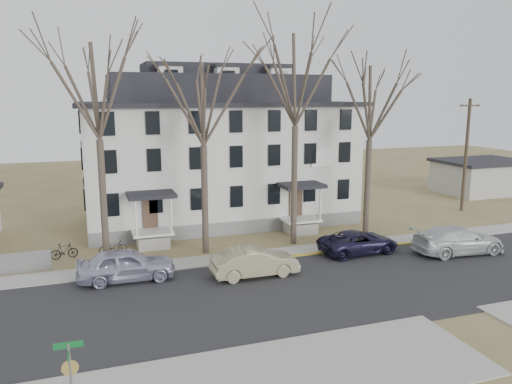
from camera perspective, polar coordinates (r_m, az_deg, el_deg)
name	(u,v)px	position (r m, az deg, el deg)	size (l,w,h in m)	color
ground	(354,301)	(25.01, 11.18, -12.17)	(120.00, 120.00, 0.00)	olive
main_road	(335,287)	(26.62, 8.99, -10.63)	(120.00, 10.00, 0.04)	#27272A
far_sidewalk	(290,253)	(31.71, 3.90, -6.93)	(120.00, 2.00, 0.08)	#A09F97
yellow_curb	(367,249)	(33.16, 12.55, -6.37)	(14.00, 0.25, 0.06)	gold
boarding_house	(218,152)	(39.22, -4.38, 4.58)	(20.80, 12.36, 12.05)	slate
distant_building	(481,176)	(55.46, 24.33, 1.65)	(8.50, 6.50, 3.35)	#A09F97
tree_far_left	(96,84)	(29.59, -17.78, 11.64)	(8.40, 8.40, 13.72)	#473B31
tree_mid_left	(203,98)	(30.34, -6.11, 10.66)	(7.80, 7.80, 12.74)	#473B31
tree_center	(296,74)	(32.25, 4.57, 13.34)	(9.00, 9.00, 14.70)	#473B31
tree_mid_right	(371,97)	(34.77, 13.02, 10.48)	(7.80, 7.80, 12.74)	#473B31
utility_pole_far	(466,154)	(45.63, 22.87, 4.05)	(2.00, 0.28, 9.50)	#3D3023
car_silver	(126,265)	(27.64, -14.60, -8.11)	(2.05, 5.10, 1.74)	#ABABC3
car_tan	(255,263)	(27.42, -0.16, -8.08)	(1.67, 4.79, 1.58)	gray
car_navy	(358,243)	(31.95, 11.62, -5.68)	(2.34, 5.07, 1.41)	black
car_white	(458,241)	(33.67, 22.10, -5.17)	(2.36, 5.80, 1.68)	silver
bicycle_left	(113,248)	(32.37, -16.03, -6.14)	(0.60, 1.71, 0.90)	black
bicycle_right	(64,252)	(32.41, -21.07, -6.38)	(0.45, 1.59, 0.96)	black
street_sign	(71,374)	(16.16, -20.44, -18.92)	(0.82, 0.82, 2.88)	gray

